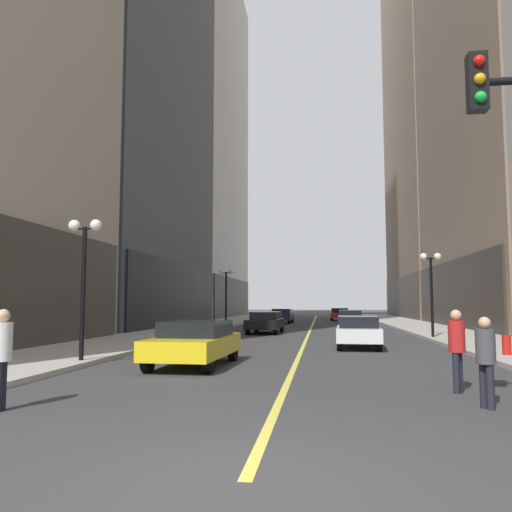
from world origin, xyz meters
name	(u,v)px	position (x,y,z in m)	size (l,w,h in m)	color
ground_plane	(312,327)	(0.00, 35.00, 0.00)	(200.00, 200.00, 0.00)	#38383A
sidewalk_left	(208,325)	(-8.25, 35.00, 0.07)	(4.50, 78.00, 0.15)	#ADA8A0
sidewalk_right	(421,327)	(8.25, 35.00, 0.07)	(4.50, 78.00, 0.15)	#ADA8A0
lane_centre_stripe	(312,327)	(0.00, 35.00, 0.00)	(0.16, 70.00, 0.01)	#E5D64C
building_left_mid	(106,50)	(-17.20, 34.50, 23.39)	(13.59, 24.00, 46.93)	#4C515B
building_left_far	(197,139)	(-15.49, 60.00, 23.78)	(10.18, 26.00, 47.76)	#A8A399
building_right_far	(454,27)	(18.06, 60.00, 37.10)	(15.30, 26.00, 74.34)	gray
car_yellow	(195,341)	(-2.96, 9.65, 0.72)	(2.11, 4.48, 1.32)	yellow
car_white	(358,331)	(2.31, 16.33, 0.72)	(1.94, 4.14, 1.32)	silver
car_black	(266,321)	(-2.65, 26.28, 0.72)	(2.05, 4.65, 1.32)	black
car_blue	(350,318)	(2.94, 34.46, 0.72)	(1.79, 4.07, 1.32)	navy
car_navy	(282,315)	(-2.84, 42.18, 0.72)	(2.04, 4.11, 1.32)	#141E4C
car_red	(340,314)	(2.67, 50.20, 0.72)	(2.00, 4.69, 1.32)	#B21919
pedestrian_in_red_jacket	(457,344)	(3.62, 5.84, 1.01)	(0.48, 0.48, 1.73)	black
pedestrian_with_orange_bag	(486,355)	(3.71, 4.23, 0.94)	(0.45, 0.45, 1.62)	black
pedestrian_in_white_shirt	(2,351)	(-4.75, 2.96, 1.03)	(0.39, 0.39, 1.76)	black
street_lamp_left_near	(84,257)	(-6.40, 9.39, 3.26)	(1.06, 0.36, 4.43)	black
street_lamp_left_far	(226,285)	(-6.40, 33.01, 3.26)	(1.06, 0.36, 4.43)	black
street_lamp_right_mid	(431,276)	(6.40, 21.76, 3.26)	(1.06, 0.36, 4.43)	black
fire_hydrant_right	(507,347)	(6.90, 12.68, 0.40)	(0.28, 0.28, 0.80)	red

